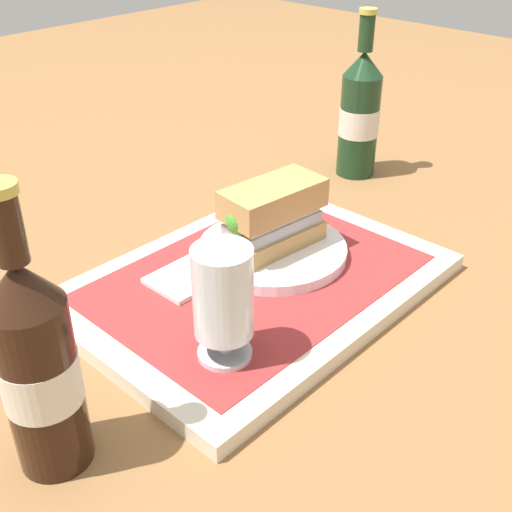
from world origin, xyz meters
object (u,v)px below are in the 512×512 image
beer_glass (223,301)px  beer_bottle (38,366)px  sandwich (271,216)px  second_bottle (360,113)px  plate (272,250)px

beer_glass → beer_bottle: bearing=-8.8°
sandwich → beer_bottle: (0.36, 0.07, 0.03)m
beer_bottle → second_bottle: same height
sandwich → beer_glass: (0.18, 0.10, 0.01)m
beer_glass → second_bottle: size_ratio=0.47×
sandwich → beer_glass: size_ratio=1.09×
plate → beer_glass: beer_glass is taller
beer_glass → second_bottle: bearing=-158.4°
sandwich → beer_glass: beer_glass is taller
beer_glass → beer_bottle: 0.18m
beer_bottle → beer_glass: bearing=171.2°
beer_glass → sandwich: bearing=-151.1°
beer_bottle → sandwich: bearing=-169.0°
second_bottle → sandwich: bearing=17.3°
beer_bottle → plate: bearing=-169.1°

